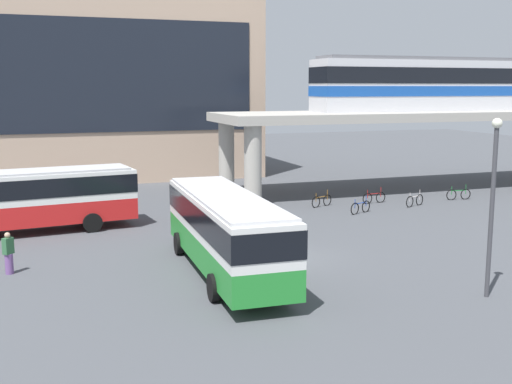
{
  "coord_description": "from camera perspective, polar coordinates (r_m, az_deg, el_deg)",
  "views": [
    {
      "loc": [
        -9.97,
        -24.92,
        7.41
      ],
      "look_at": [
        0.56,
        4.57,
        2.2
      ],
      "focal_mm": 44.35,
      "sensor_mm": 36.0,
      "label": 1
    }
  ],
  "objects": [
    {
      "name": "station_building",
      "position": [
        54.04,
        -15.74,
        9.19
      ],
      "size": [
        28.68,
        10.51,
        14.98
      ],
      "color": "tan",
      "rests_on": "ground_plane"
    },
    {
      "name": "pedestrian_waiting_near_stop",
      "position": [
        27.23,
        -21.42,
        -5.26
      ],
      "size": [
        0.47,
        0.46,
        1.71
      ],
      "color": "#724C8C",
      "rests_on": "ground_plane"
    },
    {
      "name": "ground_plane",
      "position": [
        37.06,
        -3.65,
        -2.1
      ],
      "size": [
        120.0,
        120.0,
        0.0
      ],
      "primitive_type": "plane",
      "color": "#47494F"
    },
    {
      "name": "bicycle_blue",
      "position": [
        38.0,
        9.4,
        -1.38
      ],
      "size": [
        1.67,
        0.75,
        1.04
      ],
      "color": "black",
      "rests_on": "ground_plane"
    },
    {
      "name": "bicycle_green",
      "position": [
        44.13,
        17.8,
        -0.2
      ],
      "size": [
        1.79,
        0.24,
        1.04
      ],
      "color": "black",
      "rests_on": "ground_plane"
    },
    {
      "name": "elevated_platform",
      "position": [
        48.39,
        15.58,
        6.2
      ],
      "size": [
        32.25,
        7.19,
        5.68
      ],
      "color": "#ADA89E",
      "rests_on": "ground_plane"
    },
    {
      "name": "bicycle_red",
      "position": [
        41.46,
        10.6,
        -0.51
      ],
      "size": [
        1.78,
        0.27,
        1.04
      ],
      "color": "black",
      "rests_on": "ground_plane"
    },
    {
      "name": "train",
      "position": [
        48.78,
        16.48,
        9.35
      ],
      "size": [
        20.13,
        2.96,
        3.84
      ],
      "color": "silver",
      "rests_on": "elevated_platform"
    },
    {
      "name": "bus_main",
      "position": [
        25.13,
        -2.79,
        -3.02
      ],
      "size": [
        3.07,
        11.13,
        3.22
      ],
      "color": "#268C33",
      "rests_on": "ground_plane"
    },
    {
      "name": "lamp_post",
      "position": [
        23.5,
        20.57,
        -0.12
      ],
      "size": [
        0.36,
        0.36,
        6.37
      ],
      "color": "#3F3F44",
      "rests_on": "ground_plane"
    },
    {
      "name": "bus_secondary",
      "position": [
        34.2,
        -20.12,
        -0.26
      ],
      "size": [
        11.25,
        3.75,
        3.22
      ],
      "color": "red",
      "rests_on": "ground_plane"
    },
    {
      "name": "bicycle_brown",
      "position": [
        39.82,
        5.94,
        -0.8
      ],
      "size": [
        1.68,
        0.73,
        1.04
      ],
      "color": "black",
      "rests_on": "ground_plane"
    },
    {
      "name": "bicycle_silver",
      "position": [
        40.97,
        14.12,
        -0.75
      ],
      "size": [
        1.68,
        0.72,
        1.04
      ],
      "color": "black",
      "rests_on": "ground_plane"
    }
  ]
}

